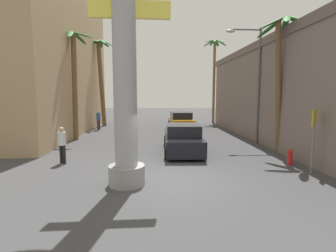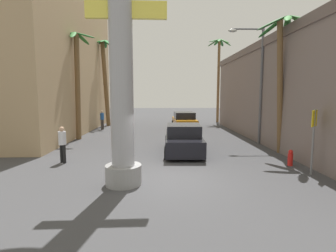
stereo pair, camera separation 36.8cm
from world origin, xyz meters
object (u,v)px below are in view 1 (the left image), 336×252
at_px(pedestrian_far_left, 99,119).
at_px(car_lead, 183,139).
at_px(palm_tree_near_right, 281,61).
at_px(street_lamp, 254,75).
at_px(palm_tree_far_left, 101,75).
at_px(fire_hydrant, 290,157).
at_px(pedestrian_curb_left, 62,142).
at_px(neon_sign_pole, 124,34).
at_px(palm_tree_mid_left, 74,75).
at_px(crossing_sign, 314,131).
at_px(car_far, 181,121).
at_px(palm_tree_far_right, 214,68).

bearing_deg(pedestrian_far_left, car_lead, -56.08).
distance_m(car_lead, palm_tree_near_right, 6.58).
relative_size(street_lamp, palm_tree_far_left, 0.85).
height_order(car_lead, fire_hydrant, car_lead).
xyz_separation_m(palm_tree_far_left, pedestrian_curb_left, (0.96, -14.76, -4.11)).
bearing_deg(neon_sign_pole, pedestrian_far_left, 104.92).
relative_size(neon_sign_pole, pedestrian_far_left, 6.56).
distance_m(palm_tree_mid_left, fire_hydrant, 14.33).
bearing_deg(fire_hydrant, palm_tree_mid_left, 147.19).
relative_size(palm_tree_near_right, pedestrian_curb_left, 4.22).
height_order(crossing_sign, palm_tree_far_left, palm_tree_far_left).
relative_size(crossing_sign, pedestrian_curb_left, 1.53).
bearing_deg(car_lead, neon_sign_pole, -116.24).
bearing_deg(palm_tree_mid_left, pedestrian_far_left, 84.38).
height_order(neon_sign_pole, car_far, neon_sign_pole).
xyz_separation_m(pedestrian_curb_left, fire_hydrant, (10.26, -0.79, -0.63)).
xyz_separation_m(palm_tree_far_left, fire_hydrant, (11.22, -15.55, -4.74)).
height_order(palm_tree_far_left, palm_tree_far_right, palm_tree_far_right).
distance_m(crossing_sign, palm_tree_far_left, 20.62).
distance_m(car_lead, palm_tree_far_left, 14.96).
height_order(crossing_sign, car_lead, crossing_sign).
distance_m(palm_tree_mid_left, pedestrian_curb_left, 7.62).
distance_m(neon_sign_pole, palm_tree_far_right, 22.39).
xyz_separation_m(neon_sign_pole, palm_tree_near_right, (7.62, 4.62, -0.26)).
xyz_separation_m(crossing_sign, palm_tree_far_left, (-11.42, 16.83, 3.41)).
xyz_separation_m(car_lead, palm_tree_far_right, (5.38, 15.75, 5.45)).
xyz_separation_m(palm_tree_near_right, fire_hydrant, (-0.56, -2.38, -4.50)).
bearing_deg(palm_tree_far_right, car_far, -127.20).
xyz_separation_m(palm_tree_near_right, palm_tree_far_left, (-11.79, 13.17, 0.24)).
bearing_deg(pedestrian_curb_left, fire_hydrant, -4.41).
distance_m(street_lamp, palm_tree_far_left, 15.43).
xyz_separation_m(street_lamp, pedestrian_far_left, (-11.28, 7.32, -3.37)).
xyz_separation_m(crossing_sign, pedestrian_far_left, (-11.21, 13.88, -0.68)).
bearing_deg(pedestrian_far_left, crossing_sign, -51.07).
distance_m(neon_sign_pole, palm_tree_mid_left, 10.67).
height_order(street_lamp, palm_tree_far_left, palm_tree_far_left).
relative_size(car_lead, pedestrian_far_left, 2.92).
xyz_separation_m(car_far, pedestrian_far_left, (-7.48, -0.27, 0.27)).
distance_m(car_lead, car_far, 9.99).
bearing_deg(car_lead, palm_tree_near_right, -6.23).
bearing_deg(palm_tree_mid_left, neon_sign_pole, -65.22).
distance_m(car_far, fire_hydrant, 13.36).
distance_m(palm_tree_far_left, palm_tree_far_right, 12.53).
relative_size(palm_tree_far_left, pedestrian_curb_left, 5.06).
distance_m(neon_sign_pole, crossing_sign, 8.08).
xyz_separation_m(palm_tree_mid_left, fire_hydrant, (11.52, -7.43, -4.15)).
bearing_deg(palm_tree_far_right, palm_tree_near_right, -91.07).
xyz_separation_m(street_lamp, palm_tree_mid_left, (-11.79, 2.14, 0.13)).
bearing_deg(street_lamp, pedestrian_far_left, 147.04).
height_order(neon_sign_pole, street_lamp, neon_sign_pole).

